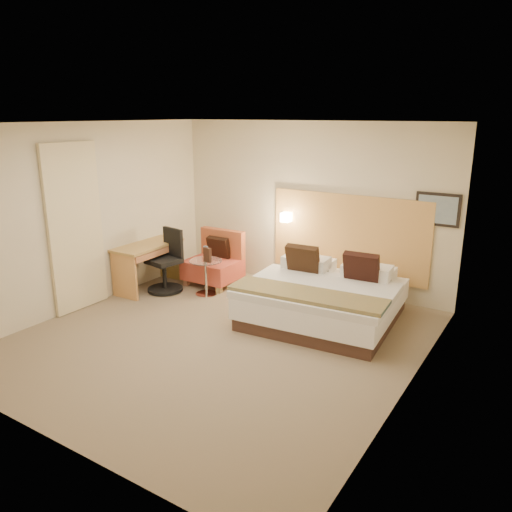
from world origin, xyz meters
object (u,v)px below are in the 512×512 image
Objects in this scene: lounge_chair at (215,263)px; desk_chair at (167,266)px; bed at (324,298)px; side_table at (206,276)px; desk at (149,254)px.

desk_chair is at bearing -121.02° from lounge_chair.
bed reaches higher than lounge_chair.
bed is at bearing -11.36° from lounge_chair.
desk_chair is (-0.44, -0.73, 0.06)m from lounge_chair.
bed is at bearing 5.92° from desk_chair.
bed reaches higher than side_table.
side_table is at bearing -177.01° from bed.
bed is 3.63× the size of side_table.
side_table is (0.23, -0.55, -0.03)m from lounge_chair.
lounge_chair is 1.52× the size of side_table.
lounge_chair is at bearing 46.60° from desk.
desk is (-0.98, -0.24, 0.27)m from side_table.
desk_chair is at bearing 11.76° from desk.
side_table is at bearing 14.46° from desk_chair.
lounge_chair reaches higher than side_table.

